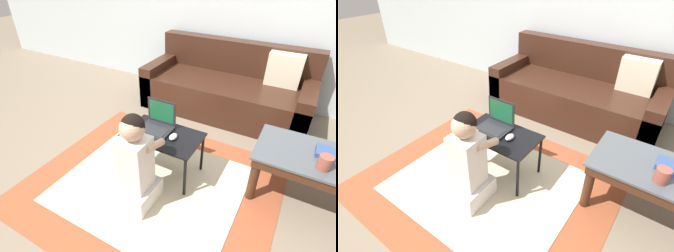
# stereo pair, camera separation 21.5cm
# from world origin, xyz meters

# --- Properties ---
(ground_plane) EXTENTS (16.00, 16.00, 0.00)m
(ground_plane) POSITION_xyz_m (0.00, 0.00, 0.00)
(ground_plane) COLOR #7F705B
(area_rug) EXTENTS (2.01, 1.71, 0.01)m
(area_rug) POSITION_xyz_m (-0.04, -0.23, 0.00)
(area_rug) COLOR #9E4C2D
(area_rug) RESTS_ON ground_plane
(couch) EXTENTS (1.92, 0.83, 0.79)m
(couch) POSITION_xyz_m (0.07, 1.32, 0.28)
(couch) COLOR #381E14
(couch) RESTS_ON ground_plane
(coffee_table) EXTENTS (0.90, 0.51, 0.43)m
(coffee_table) POSITION_xyz_m (1.12, 0.23, 0.36)
(coffee_table) COLOR #4C5156
(coffee_table) RESTS_ON ground_plane
(laptop_desk) EXTENTS (0.63, 0.39, 0.40)m
(laptop_desk) POSITION_xyz_m (-0.04, -0.03, 0.35)
(laptop_desk) COLOR black
(laptop_desk) RESTS_ON ground_plane
(laptop) EXTENTS (0.27, 0.23, 0.24)m
(laptop) POSITION_xyz_m (-0.12, 0.00, 0.44)
(laptop) COLOR #232328
(laptop) RESTS_ON laptop_desk
(computer_mouse) EXTENTS (0.06, 0.09, 0.04)m
(computer_mouse) POSITION_xyz_m (0.06, -0.05, 0.42)
(computer_mouse) COLOR silver
(computer_mouse) RESTS_ON laptop_desk
(person_seated) EXTENTS (0.28, 0.38, 0.78)m
(person_seated) POSITION_xyz_m (-0.04, -0.43, 0.36)
(person_seated) COLOR silver
(person_seated) RESTS_ON ground_plane
(cup_on_table) EXTENTS (0.09, 0.09, 0.10)m
(cup_on_table) POSITION_xyz_m (1.13, 0.11, 0.48)
(cup_on_table) COLOR #994C3D
(cup_on_table) RESTS_ON coffee_table
(book_on_table) EXTENTS (0.19, 0.15, 0.04)m
(book_on_table) POSITION_xyz_m (1.16, 0.28, 0.45)
(book_on_table) COLOR #334C7F
(book_on_table) RESTS_ON coffee_table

